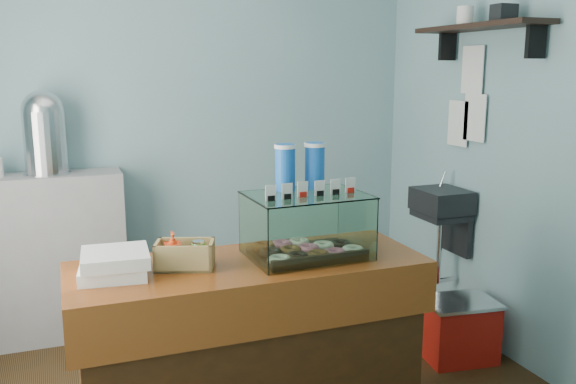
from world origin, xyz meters
name	(u,v)px	position (x,y,z in m)	size (l,w,h in m)	color
room_shell	(236,80)	(0.03, 0.01, 1.71)	(3.54, 3.04, 2.82)	#729BA6
counter	(250,353)	(0.00, -0.25, 0.46)	(1.60, 0.60, 0.90)	#3E1F0B
back_shelf	(46,258)	(-0.90, 1.32, 0.55)	(1.00, 0.32, 1.10)	#969699
display_case	(304,219)	(0.28, -0.23, 1.07)	(0.55, 0.41, 0.51)	black
condiment_crate	(184,255)	(-0.29, -0.23, 0.96)	(0.29, 0.22, 0.16)	tan
pastry_boxes	(114,264)	(-0.58, -0.23, 0.95)	(0.30, 0.31, 0.11)	white
coffee_urn	(44,131)	(-0.85, 1.32, 1.38)	(0.29, 0.29, 0.53)	silver
red_cooler	(459,329)	(1.44, 0.11, 0.19)	(0.47, 0.38, 0.38)	red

